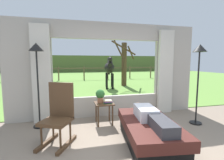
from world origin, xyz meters
The scene contains 16 objects.
back_wall_with_window centered at (0.00, 2.26, 1.25)m, with size 5.20×0.12×2.55m.
curtain_panel_left centered at (-1.69, 2.12, 1.20)m, with size 0.44×0.10×2.40m, color beige.
curtain_panel_right centered at (1.69, 2.12, 1.20)m, with size 0.44×0.10×2.40m, color beige.
outdoor_pasture_lawn centered at (0.00, 13.16, 0.01)m, with size 36.00×21.68×0.02m, color olive.
distant_hill_ridge centered at (0.00, 23.00, 1.20)m, with size 36.00×2.00×2.40m, color #536133.
recliner_sofa centered at (0.39, 0.54, 0.22)m, with size 1.12×1.81×0.42m.
reclining_person centered at (0.39, 0.49, 0.52)m, with size 0.42×1.44×0.22m.
rocking_chair centered at (-1.23, 0.94, 0.55)m, with size 0.71×0.81×1.12m.
side_table centered at (-0.24, 1.64, 0.43)m, with size 0.44×0.44×0.52m.
potted_plant centered at (-0.32, 1.70, 0.70)m, with size 0.22×0.22×0.32m.
book_stack centered at (-0.16, 1.58, 0.56)m, with size 0.21×0.18×0.08m.
floor_lamp_left centered at (-1.72, 1.81, 1.55)m, with size 0.32×0.32×1.92m.
floor_lamp_right centered at (1.94, 1.12, 1.55)m, with size 0.32×0.32×1.91m.
horse centered at (1.06, 6.67, 1.16)m, with size 0.77×1.82×1.73m.
pasture_tree centered at (2.16, 7.44, 1.43)m, with size 1.60×1.02×2.83m.
pasture_fence_line centered at (0.00, 11.41, 0.74)m, with size 16.10×0.10×1.10m.
Camera 1 is at (-0.97, -2.13, 1.51)m, focal length 26.14 mm.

